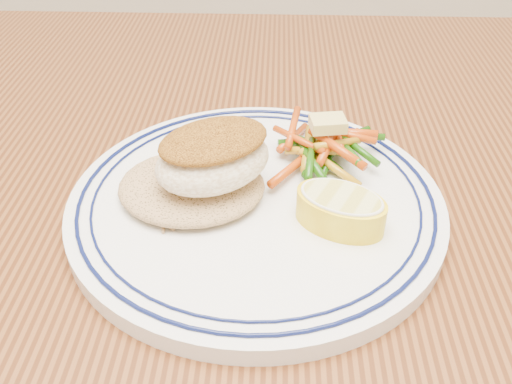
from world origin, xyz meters
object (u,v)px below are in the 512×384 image
(plate, at_px, (256,203))
(rice_pilaf, at_px, (191,183))
(fish_fillet, at_px, (213,156))
(vegetable_pile, at_px, (323,147))
(lemon_wedge, at_px, (340,208))
(dining_table, at_px, (211,286))

(plate, bearing_deg, rice_pilaf, 177.87)
(fish_fillet, height_order, vegetable_pile, fish_fillet)
(vegetable_pile, height_order, lemon_wedge, vegetable_pile)
(rice_pilaf, distance_m, lemon_wedge, 0.12)
(rice_pilaf, bearing_deg, plate, -2.13)
(lemon_wedge, bearing_deg, vegetable_pile, 95.60)
(rice_pilaf, relative_size, lemon_wedge, 1.38)
(plate, bearing_deg, vegetable_pile, 44.85)
(dining_table, height_order, plate, plate)
(rice_pilaf, height_order, fish_fillet, fish_fillet)
(dining_table, bearing_deg, rice_pilaf, -143.90)
(dining_table, bearing_deg, vegetable_pile, 25.47)
(fish_fillet, height_order, lemon_wedge, fish_fillet)
(dining_table, relative_size, fish_fillet, 13.28)
(dining_table, bearing_deg, plate, -11.17)
(rice_pilaf, bearing_deg, lemon_wedge, -15.80)
(rice_pilaf, height_order, lemon_wedge, lemon_wedge)
(vegetable_pile, xyz_separation_m, lemon_wedge, (0.01, -0.08, 0.00))
(plate, bearing_deg, fish_fillet, -177.36)
(rice_pilaf, bearing_deg, fish_fillet, -10.24)
(rice_pilaf, bearing_deg, vegetable_pile, 26.45)
(dining_table, distance_m, fish_fillet, 0.15)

